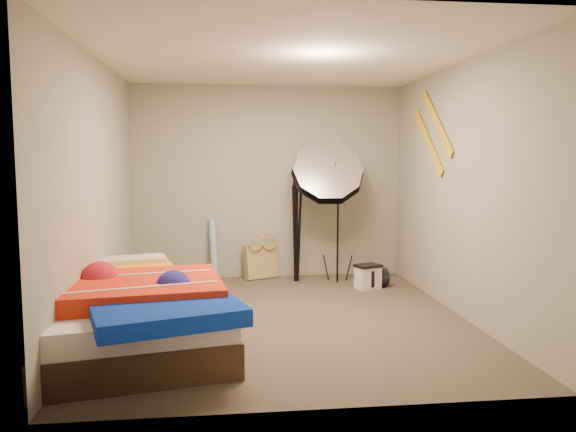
{
  "coord_description": "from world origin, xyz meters",
  "views": [
    {
      "loc": [
        -0.59,
        -5.33,
        1.57
      ],
      "look_at": [
        0.1,
        0.6,
        0.95
      ],
      "focal_mm": 35.0,
      "sensor_mm": 36.0,
      "label": 1
    }
  ],
  "objects": [
    {
      "name": "duffel_bag",
      "position": [
        1.2,
        1.21,
        0.12
      ],
      "size": [
        0.42,
        0.3,
        0.23
      ],
      "primitive_type": "cylinder",
      "rotation": [
        0.0,
        1.57,
        0.21
      ],
      "color": "black",
      "rests_on": "floor"
    },
    {
      "name": "bed",
      "position": [
        -1.34,
        -0.64,
        0.3
      ],
      "size": [
        1.86,
        2.39,
        0.6
      ],
      "color": "#402B1F",
      "rests_on": "floor"
    },
    {
      "name": "floor",
      "position": [
        0.0,
        0.0,
        0.0
      ],
      "size": [
        4.0,
        4.0,
        0.0
      ],
      "primitive_type": "plane",
      "color": "#51493D",
      "rests_on": "ground"
    },
    {
      "name": "tote_bag",
      "position": [
        -0.11,
        1.9,
        0.22
      ],
      "size": [
        0.47,
        0.34,
        0.45
      ],
      "primitive_type": "cube",
      "rotation": [
        -0.14,
        0.0,
        0.41
      ],
      "color": "tan",
      "rests_on": "floor"
    },
    {
      "name": "wall_right",
      "position": [
        1.75,
        0.0,
        1.25
      ],
      "size": [
        0.0,
        4.0,
        4.0
      ],
      "primitive_type": "plane",
      "rotation": [
        1.57,
        0.0,
        -1.57
      ],
      "color": "gray",
      "rests_on": "floor"
    },
    {
      "name": "wall_stripe_lower",
      "position": [
        1.73,
        0.85,
        1.75
      ],
      "size": [
        0.02,
        0.91,
        0.78
      ],
      "primitive_type": "cube",
      "rotation": [
        0.7,
        0.0,
        0.0
      ],
      "color": "gold",
      "rests_on": "wall_right"
    },
    {
      "name": "camera_tripod",
      "position": [
        0.33,
        1.66,
        0.78
      ],
      "size": [
        0.1,
        0.1,
        1.36
      ],
      "color": "black",
      "rests_on": "floor"
    },
    {
      "name": "wall_left",
      "position": [
        -1.75,
        0.0,
        1.25
      ],
      "size": [
        0.0,
        4.0,
        4.0
      ],
      "primitive_type": "plane",
      "rotation": [
        1.57,
        0.0,
        1.57
      ],
      "color": "gray",
      "rests_on": "floor"
    },
    {
      "name": "ceiling",
      "position": [
        0.0,
        0.0,
        2.5
      ],
      "size": [
        4.0,
        4.0,
        0.0
      ],
      "primitive_type": "plane",
      "rotation": [
        3.14,
        0.0,
        0.0
      ],
      "color": "silver",
      "rests_on": "wall_back"
    },
    {
      "name": "wall_back",
      "position": [
        0.0,
        2.0,
        1.25
      ],
      "size": [
        3.5,
        0.0,
        3.5
      ],
      "primitive_type": "plane",
      "rotation": [
        1.57,
        0.0,
        0.0
      ],
      "color": "gray",
      "rests_on": "floor"
    },
    {
      "name": "wrapping_roll",
      "position": [
        -0.72,
        1.9,
        0.39
      ],
      "size": [
        0.14,
        0.24,
        0.79
      ],
      "primitive_type": "cylinder",
      "rotation": [
        -0.17,
        0.0,
        0.24
      ],
      "color": "teal",
      "rests_on": "floor"
    },
    {
      "name": "camera_case",
      "position": [
        1.13,
        1.14,
        0.14
      ],
      "size": [
        0.32,
        0.28,
        0.27
      ],
      "primitive_type": "cube",
      "rotation": [
        0.0,
        0.0,
        0.37
      ],
      "color": "silver",
      "rests_on": "floor"
    },
    {
      "name": "photo_umbrella",
      "position": [
        0.7,
        1.53,
        1.36
      ],
      "size": [
        1.12,
        0.86,
        1.9
      ],
      "color": "black",
      "rests_on": "floor"
    },
    {
      "name": "wall_stripe_upper",
      "position": [
        1.73,
        0.6,
        1.95
      ],
      "size": [
        0.02,
        0.91,
        0.78
      ],
      "primitive_type": "cube",
      "rotation": [
        0.7,
        0.0,
        0.0
      ],
      "color": "gold",
      "rests_on": "wall_right"
    },
    {
      "name": "wall_front",
      "position": [
        0.0,
        -2.0,
        1.25
      ],
      "size": [
        3.5,
        0.0,
        3.5
      ],
      "primitive_type": "plane",
      "rotation": [
        -1.57,
        0.0,
        0.0
      ],
      "color": "gray",
      "rests_on": "floor"
    }
  ]
}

